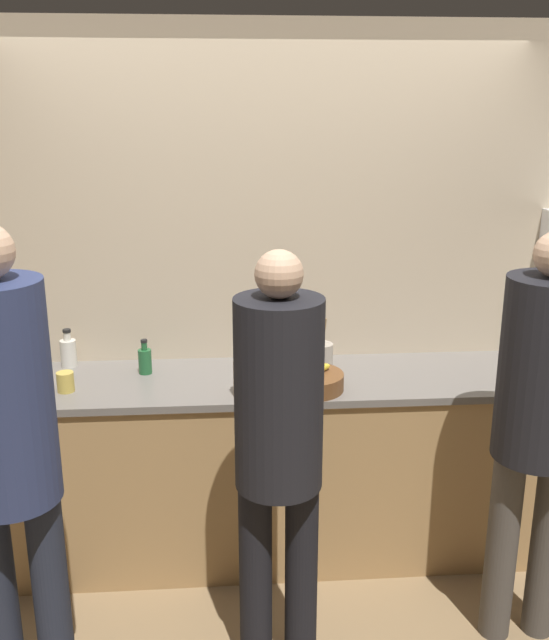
# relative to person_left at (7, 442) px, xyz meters

# --- Properties ---
(ground_plane) EXTENTS (14.00, 14.00, 0.00)m
(ground_plane) POSITION_rel_person_left_xyz_m (0.97, 0.60, -1.10)
(ground_plane) COLOR #8C704C
(wall_back) EXTENTS (5.20, 0.06, 2.60)m
(wall_back) POSITION_rel_person_left_xyz_m (0.97, 1.28, 0.20)
(wall_back) COLOR #C6B293
(wall_back) RESTS_ON ground_plane
(counter) EXTENTS (2.62, 0.66, 0.94)m
(counter) POSITION_rel_person_left_xyz_m (0.97, 0.96, -0.63)
(counter) COLOR tan
(counter) RESTS_ON ground_plane
(person_left) EXTENTS (0.34, 0.34, 1.85)m
(person_left) POSITION_rel_person_left_xyz_m (0.00, 0.00, 0.00)
(person_left) COLOR #232838
(person_left) RESTS_ON ground_plane
(person_center) EXTENTS (0.33, 0.33, 1.73)m
(person_center) POSITION_rel_person_left_xyz_m (0.94, 0.14, -0.09)
(person_center) COLOR black
(person_center) RESTS_ON ground_plane
(person_right) EXTENTS (0.35, 0.35, 1.76)m
(person_right) POSITION_rel_person_left_xyz_m (1.98, 0.25, -0.05)
(person_right) COLOR #4C4742
(person_right) RESTS_ON ground_plane
(fruit_bowl) EXTENTS (0.32, 0.32, 0.12)m
(fruit_bowl) POSITION_rel_person_left_xyz_m (1.13, 0.79, -0.12)
(fruit_bowl) COLOR brown
(fruit_bowl) RESTS_ON counter
(utensil_crock) EXTENTS (0.12, 0.12, 0.27)m
(utensil_crock) POSITION_rel_person_left_xyz_m (1.22, 1.04, -0.09)
(utensil_crock) COLOR #ADA393
(utensil_crock) RESTS_ON counter
(bottle_amber) EXTENTS (0.05, 0.05, 0.23)m
(bottle_amber) POSITION_rel_person_left_xyz_m (0.81, 0.73, -0.07)
(bottle_amber) COLOR brown
(bottle_amber) RESTS_ON counter
(bottle_green) EXTENTS (0.06, 0.06, 0.17)m
(bottle_green) POSITION_rel_person_left_xyz_m (0.36, 1.05, -0.09)
(bottle_green) COLOR #236033
(bottle_green) RESTS_ON counter
(bottle_clear) EXTENTS (0.08, 0.08, 0.19)m
(bottle_clear) POSITION_rel_person_left_xyz_m (-0.04, 1.18, -0.08)
(bottle_clear) COLOR silver
(bottle_clear) RESTS_ON counter
(cup_yellow) EXTENTS (0.08, 0.08, 0.09)m
(cup_yellow) POSITION_rel_person_left_xyz_m (0.02, 0.84, -0.11)
(cup_yellow) COLOR gold
(cup_yellow) RESTS_ON counter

